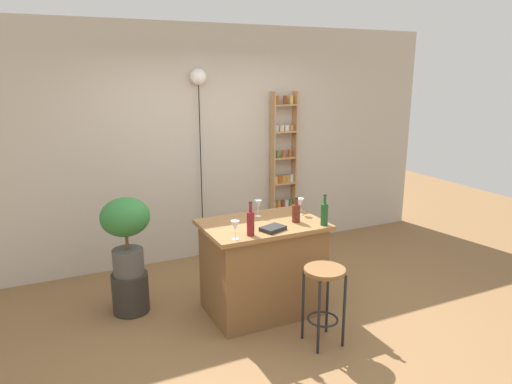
# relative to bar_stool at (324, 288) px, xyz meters

# --- Properties ---
(ground) EXTENTS (12.00, 12.00, 0.00)m
(ground) POSITION_rel_bar_stool_xyz_m (-0.21, 0.43, -0.51)
(ground) COLOR brown
(back_wall) EXTENTS (6.40, 0.10, 2.80)m
(back_wall) POSITION_rel_bar_stool_xyz_m (-0.21, 2.38, 0.89)
(back_wall) COLOR #BCB2A3
(back_wall) RESTS_ON ground
(kitchen_counter) EXTENTS (1.12, 0.77, 0.89)m
(kitchen_counter) POSITION_rel_bar_stool_xyz_m (-0.21, 0.73, -0.06)
(kitchen_counter) COLOR brown
(kitchen_counter) RESTS_ON ground
(bar_stool) EXTENTS (0.35, 0.35, 0.68)m
(bar_stool) POSITION_rel_bar_stool_xyz_m (0.00, 0.00, 0.00)
(bar_stool) COLOR black
(bar_stool) RESTS_ON ground
(spice_shelf) EXTENTS (0.33, 0.13, 2.02)m
(spice_shelf) POSITION_rel_bar_stool_xyz_m (0.83, 2.25, 0.47)
(spice_shelf) COLOR tan
(spice_shelf) RESTS_ON ground
(plant_stool) EXTENTS (0.35, 0.35, 0.39)m
(plant_stool) POSITION_rel_bar_stool_xyz_m (-1.37, 1.25, -0.31)
(plant_stool) COLOR #2D2823
(plant_stool) RESTS_ON ground
(potted_plant) EXTENTS (0.46, 0.41, 0.75)m
(potted_plant) POSITION_rel_bar_stool_xyz_m (-1.37, 1.25, 0.34)
(potted_plant) COLOR #514C47
(potted_plant) RESTS_ON plant_stool
(bottle_spirits_clear) EXTENTS (0.08, 0.08, 0.24)m
(bottle_spirits_clear) POSITION_rel_bar_stool_xyz_m (0.08, 0.62, 0.47)
(bottle_spirits_clear) COLOR #5B2319
(bottle_spirits_clear) RESTS_ON kitchen_counter
(bottle_sauce_amber) EXTENTS (0.07, 0.07, 0.29)m
(bottle_sauce_amber) POSITION_rel_bar_stool_xyz_m (0.26, 0.43, 0.49)
(bottle_sauce_amber) COLOR #194C23
(bottle_sauce_amber) RESTS_ON kitchen_counter
(bottle_vinegar) EXTENTS (0.07, 0.07, 0.30)m
(bottle_vinegar) POSITION_rel_bar_stool_xyz_m (-0.46, 0.46, 0.50)
(bottle_vinegar) COLOR maroon
(bottle_vinegar) RESTS_ON kitchen_counter
(wine_glass_left) EXTENTS (0.07, 0.07, 0.16)m
(wine_glass_left) POSITION_rel_bar_stool_xyz_m (-0.17, 0.93, 0.50)
(wine_glass_left) COLOR silver
(wine_glass_left) RESTS_ON kitchen_counter
(wine_glass_center) EXTENTS (0.07, 0.07, 0.16)m
(wine_glass_center) POSITION_rel_bar_stool_xyz_m (0.23, 0.81, 0.50)
(wine_glass_center) COLOR silver
(wine_glass_center) RESTS_ON kitchen_counter
(wine_glass_right) EXTENTS (0.07, 0.07, 0.16)m
(wine_glass_right) POSITION_rel_bar_stool_xyz_m (-0.62, 0.42, 0.50)
(wine_glass_right) COLOR silver
(wine_glass_right) RESTS_ON kitchen_counter
(cookbook) EXTENTS (0.25, 0.21, 0.03)m
(cookbook) POSITION_rel_bar_stool_xyz_m (-0.23, 0.50, 0.40)
(cookbook) COLOR black
(cookbook) RESTS_ON kitchen_counter
(pendant_globe_light) EXTENTS (0.19, 0.19, 2.29)m
(pendant_globe_light) POSITION_rel_bar_stool_xyz_m (-0.28, 2.27, 1.64)
(pendant_globe_light) COLOR black
(pendant_globe_light) RESTS_ON ground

